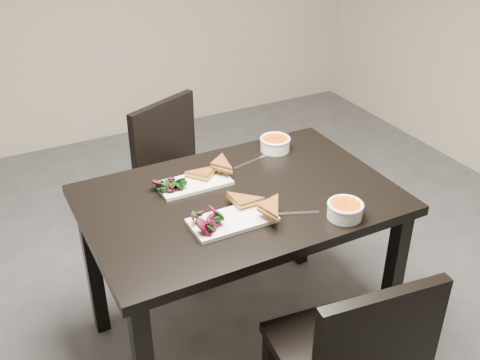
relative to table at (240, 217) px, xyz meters
The scene contains 13 objects.
table is the anchor object (origin of this frame).
chair_near 0.70m from the table, 84.93° to the right, with size 0.47×0.47×0.85m.
chair_far 0.73m from the table, 87.47° to the left, with size 0.56×0.56×0.85m.
plate_near 0.21m from the table, 125.90° to the right, with size 0.31×0.15×0.02m, color white.
sandwich_near 0.20m from the table, 108.00° to the right, with size 0.15×0.12×0.05m, color brown, non-canonical shape.
salad_near 0.29m from the table, 144.22° to the right, with size 0.10×0.09×0.04m, color black, non-canonical shape.
soup_bowl_near 0.43m from the table, 48.89° to the right, with size 0.13×0.13×0.06m.
cutlery_near 0.26m from the table, 59.62° to the right, with size 0.18×0.02×0.00m, color silver.
plate_far 0.23m from the table, 128.56° to the left, with size 0.29×0.15×0.01m, color white.
sandwich_far 0.21m from the table, 113.07° to the left, with size 0.15×0.11×0.05m, color brown, non-canonical shape.
salad_far 0.31m from the table, 145.04° to the left, with size 0.09×0.08×0.04m, color black, non-canonical shape.
soup_bowl_far 0.44m from the table, 40.57° to the left, with size 0.14×0.14×0.06m.
cutlery_far 0.29m from the table, 53.55° to the left, with size 0.18×0.02×0.00m, color silver.
Camera 1 is at (-0.52, -1.50, 1.91)m, focal length 42.47 mm.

